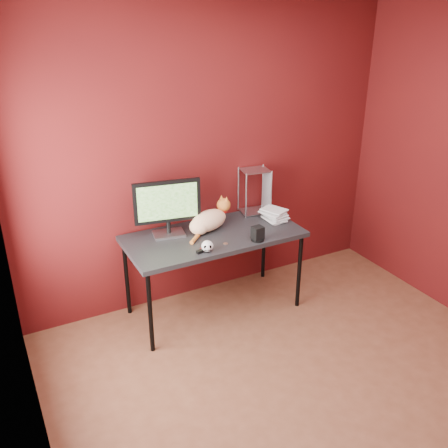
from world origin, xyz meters
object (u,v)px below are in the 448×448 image
monitor (167,205)px  book_stack (269,164)px  speaker (258,234)px  cat (209,220)px  desk (214,239)px  skull_mug (207,246)px

monitor → book_stack: 0.94m
speaker → book_stack: size_ratio=0.11×
cat → book_stack: bearing=-27.4°
desk → skull_mug: skull_mug is taller
desk → speaker: (0.27, -0.28, 0.11)m
desk → speaker: size_ratio=12.16×
monitor → speaker: 0.78m
cat → skull_mug: cat is taller
skull_mug → monitor: bearing=132.1°
speaker → book_stack: book_stack is taller
cat → skull_mug: size_ratio=4.89×
cat → skull_mug: 0.41m
skull_mug → book_stack: size_ratio=0.09×
speaker → cat: bearing=119.8°
speaker → skull_mug: bearing=173.3°
desk → monitor: monitor is taller
monitor → skull_mug: size_ratio=5.44×
desk → cat: cat is taller
speaker → book_stack: bearing=41.6°
cat → skull_mug: (-0.19, -0.36, -0.04)m
cat → desk: bearing=-112.7°
desk → skull_mug: size_ratio=14.72×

